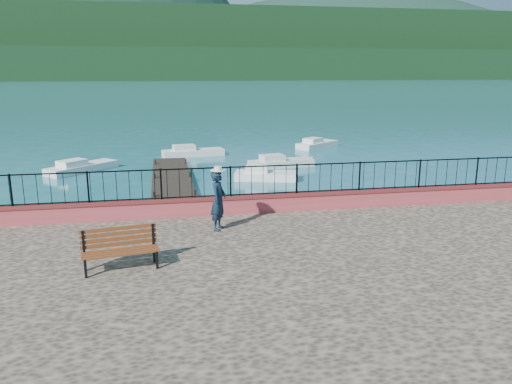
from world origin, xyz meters
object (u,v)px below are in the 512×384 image
object	(u,v)px
boat_5	(317,142)
boat_1	(266,172)
park_bench	(121,257)
boat_4	(193,150)
person	(218,200)
boat_2	(281,160)
boat_3	(82,165)
boat_0	(128,217)

from	to	relation	value
boat_5	boat_1	bearing A→B (deg)	-156.39
park_bench	boat_4	xyz separation A→B (m)	(3.15, 22.90, -1.09)
person	boat_2	size ratio (longest dim) A/B	0.45
boat_2	boat_3	size ratio (longest dim) A/B	0.91
park_bench	boat_5	distance (m)	28.02
person	boat_2	distance (m)	16.35
boat_3	boat_4	world-z (taller)	same
park_bench	boat_4	world-z (taller)	park_bench
park_bench	boat_5	xyz separation A→B (m)	(12.72, 24.94, -1.09)
park_bench	person	distance (m)	3.69
boat_2	boat_3	bearing A→B (deg)	166.43
boat_3	boat_4	xyz separation A→B (m)	(6.72, 4.34, 0.00)
boat_3	boat_4	distance (m)	8.00
person	boat_3	xyz separation A→B (m)	(-6.17, 16.01, -1.68)
person	boat_1	distance (m)	12.57
boat_4	person	bearing A→B (deg)	-100.27
boat_0	boat_3	xyz separation A→B (m)	(-3.25, 11.43, 0.00)
person	boat_4	distance (m)	20.43
boat_2	boat_5	xyz separation A→B (m)	(4.55, 7.10, 0.00)
boat_5	boat_3	bearing A→B (deg)	165.41
boat_0	boat_2	distance (m)	13.66
boat_2	boat_3	distance (m)	11.77
boat_4	boat_1	bearing A→B (deg)	-77.18
person	boat_0	size ratio (longest dim) A/B	0.44
person	boat_5	world-z (taller)	person
park_bench	boat_0	world-z (taller)	park_bench
park_bench	boat_2	world-z (taller)	park_bench
boat_1	boat_4	xyz separation A→B (m)	(-3.37, 8.53, 0.00)
park_bench	boat_0	xyz separation A→B (m)	(-0.32, 7.14, -1.09)
boat_0	boat_2	xyz separation A→B (m)	(8.49, 10.70, 0.00)
boat_2	boat_3	xyz separation A→B (m)	(-11.74, 0.73, 0.00)
boat_0	boat_2	bearing A→B (deg)	23.22
park_bench	person	size ratio (longest dim) A/B	1.03
boat_3	boat_2	bearing A→B (deg)	-48.61
boat_3	boat_4	bearing A→B (deg)	-12.21
boat_1	boat_2	xyz separation A→B (m)	(1.65, 3.46, 0.00)
boat_0	boat_1	distance (m)	9.96
boat_1	boat_3	world-z (taller)	same
boat_5	boat_2	bearing A→B (deg)	-158.61
park_bench	boat_0	size ratio (longest dim) A/B	0.45
boat_1	boat_2	world-z (taller)	same
park_bench	boat_1	distance (m)	15.82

